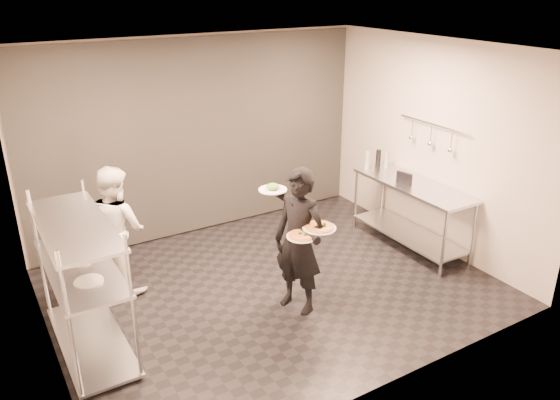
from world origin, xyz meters
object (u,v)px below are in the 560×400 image
pizza_plate_near (302,236)px  pos_monitor (404,178)px  pass_rack (82,279)px  waiter (299,242)px  bottle_clear (386,160)px  bottle_dark (378,158)px  chef (116,229)px  pizza_plate_far (319,227)px  bottle_green (367,160)px  salad_plate (273,188)px  prep_counter (411,204)px

pizza_plate_near → pos_monitor: size_ratio=1.41×
pass_rack → pos_monitor: pass_rack is taller
waiter → bottle_clear: waiter is taller
pizza_plate_near → bottle_dark: bearing=33.1°
pizza_plate_near → bottle_dark: size_ratio=1.27×
waiter → pizza_plate_near: size_ratio=5.20×
chef → pos_monitor: chef is taller
pizza_plate_near → bottle_clear: (2.38, 1.40, 0.02)m
pizza_plate_far → bottle_green: (1.89, 1.52, -0.01)m
bottle_clear → pos_monitor: bearing=-111.2°
salad_plate → bottle_dark: size_ratio=1.25×
pos_monitor → bottle_dark: bearing=63.9°
pass_rack → waiter: waiter is taller
pizza_plate_far → pizza_plate_near: bearing=177.7°
pos_monitor → bottle_clear: bearing=56.7°
prep_counter → bottle_dark: 0.91m
bottle_green → bottle_dark: size_ratio=1.02×
salad_plate → bottle_clear: 2.57m
pizza_plate_near → bottle_clear: bearing=30.5°
prep_counter → bottle_green: size_ratio=7.06×
bottle_dark → pos_monitor: bearing=-104.0°
pizza_plate_far → pos_monitor: bearing=21.9°
waiter → bottle_green: (2.01, 1.31, 0.22)m
prep_counter → bottle_dark: (0.07, 0.80, 0.42)m
pass_rack → salad_plate: size_ratio=5.14×
waiter → pos_monitor: size_ratio=7.34×
prep_counter → bottle_green: bearing=99.9°
prep_counter → pizza_plate_near: (-2.25, -0.71, 0.38)m
waiter → chef: waiter is taller
pizza_plate_far → salad_plate: size_ratio=1.14×
chef → pizza_plate_near: 2.25m
chef → bottle_dark: size_ratio=6.14×
pizza_plate_near → pos_monitor: pos_monitor is taller
prep_counter → bottle_clear: bearing=79.6°
pizza_plate_near → bottle_dark: bottle_dark is taller
pass_rack → prep_counter: pass_rack is taller
pizza_plate_near → bottle_clear: size_ratio=1.39×
waiter → bottle_dark: size_ratio=6.63×
pass_rack → bottle_clear: pass_rack is taller
waiter → bottle_dark: waiter is taller
pos_monitor → bottle_clear: bottle_clear is taller
salad_plate → bottle_clear: size_ratio=1.36×
chef → salad_plate: chef is taller
bottle_clear → bottle_dark: bottle_dark is taller
pizza_plate_near → bottle_dark: (2.31, 1.51, 0.04)m
pass_rack → bottle_dark: pass_rack is taller
chef → bottle_clear: (3.86, -0.28, 0.27)m
bottle_clear → bottle_dark: bearing=119.3°
pizza_plate_near → salad_plate: (-0.03, 0.54, 0.35)m
bottle_green → bottle_dark: bottle_green is taller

